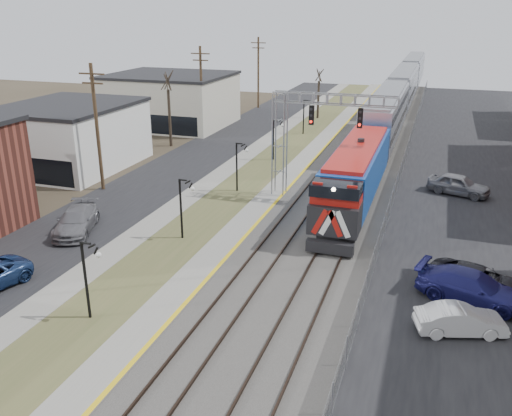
% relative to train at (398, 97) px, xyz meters
% --- Properties ---
extents(street_west, '(7.00, 120.00, 0.04)m').
position_rel_train_xyz_m(street_west, '(-17.00, -27.55, -2.90)').
color(street_west, black).
rests_on(street_west, ground).
extents(sidewalk, '(2.00, 120.00, 0.08)m').
position_rel_train_xyz_m(sidewalk, '(-12.50, -27.55, -2.88)').
color(sidewalk, gray).
rests_on(sidewalk, ground).
extents(grass_median, '(4.00, 120.00, 0.06)m').
position_rel_train_xyz_m(grass_median, '(-9.50, -27.55, -2.89)').
color(grass_median, '#4A522B').
rests_on(grass_median, ground).
extents(platform, '(2.00, 120.00, 0.24)m').
position_rel_train_xyz_m(platform, '(-6.50, -27.55, -2.80)').
color(platform, gray).
rests_on(platform, ground).
extents(ballast_bed, '(8.00, 120.00, 0.20)m').
position_rel_train_xyz_m(ballast_bed, '(-1.50, -27.55, -2.82)').
color(ballast_bed, '#595651').
rests_on(ballast_bed, ground).
extents(parking_lot, '(16.00, 120.00, 0.04)m').
position_rel_train_xyz_m(parking_lot, '(10.50, -27.55, -2.90)').
color(parking_lot, black).
rests_on(parking_lot, ground).
extents(platform_edge, '(0.24, 120.00, 0.01)m').
position_rel_train_xyz_m(platform_edge, '(-5.62, -27.55, -2.67)').
color(platform_edge, gold).
rests_on(platform_edge, platform).
extents(track_near, '(1.58, 120.00, 0.15)m').
position_rel_train_xyz_m(track_near, '(-3.50, -27.55, -2.64)').
color(track_near, '#2D2119').
rests_on(track_near, ballast_bed).
extents(track_far, '(1.58, 120.00, 0.15)m').
position_rel_train_xyz_m(track_far, '(-0.00, -27.55, -2.64)').
color(track_far, '#2D2119').
rests_on(track_far, ballast_bed).
extents(train, '(3.00, 85.85, 5.33)m').
position_rel_train_xyz_m(train, '(0.00, 0.00, 0.00)').
color(train, '#1448A7').
rests_on(train, ground).
extents(signal_gantry, '(9.00, 1.07, 8.15)m').
position_rel_train_xyz_m(signal_gantry, '(-4.28, -34.56, 2.67)').
color(signal_gantry, gray).
rests_on(signal_gantry, ground).
extents(lampposts, '(0.14, 62.14, 4.00)m').
position_rel_train_xyz_m(lampposts, '(-9.50, -44.26, -0.92)').
color(lampposts, black).
rests_on(lampposts, ground).
extents(utility_poles, '(0.28, 80.28, 10.00)m').
position_rel_train_xyz_m(utility_poles, '(-20.00, -37.55, 2.08)').
color(utility_poles, '#4C3823').
rests_on(utility_poles, ground).
extents(fence, '(0.04, 120.00, 1.60)m').
position_rel_train_xyz_m(fence, '(2.70, -27.55, -2.12)').
color(fence, gray).
rests_on(fence, ground).
extents(buildings_west, '(14.00, 67.00, 7.00)m').
position_rel_train_xyz_m(buildings_west, '(-26.50, -38.35, 0.09)').
color(buildings_west, beige).
rests_on(buildings_west, ground).
extents(bare_trees, '(12.30, 42.30, 5.95)m').
position_rel_train_xyz_m(bare_trees, '(-18.16, -23.64, -0.22)').
color(bare_trees, '#382D23').
rests_on(bare_trees, ground).
extents(car_lot_b, '(4.23, 2.52, 1.32)m').
position_rel_train_xyz_m(car_lot_b, '(7.14, -50.31, -2.26)').
color(car_lot_b, silver).
rests_on(car_lot_b, ground).
extents(car_lot_c, '(5.62, 3.98, 1.42)m').
position_rel_train_xyz_m(car_lot_c, '(8.05, -46.19, -2.21)').
color(car_lot_c, black).
rests_on(car_lot_c, ground).
extents(car_lot_d, '(5.81, 3.57, 1.57)m').
position_rel_train_xyz_m(car_lot_d, '(7.71, -47.14, -2.13)').
color(car_lot_d, navy).
rests_on(car_lot_d, ground).
extents(car_lot_e, '(5.10, 3.28, 1.61)m').
position_rel_train_xyz_m(car_lot_e, '(7.33, -29.79, -2.11)').
color(car_lot_e, slate).
rests_on(car_lot_e, ground).
extents(car_street_b, '(3.90, 5.70, 1.53)m').
position_rel_train_xyz_m(car_street_b, '(-16.53, -45.79, -2.15)').
color(car_street_b, slate).
rests_on(car_street_b, ground).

